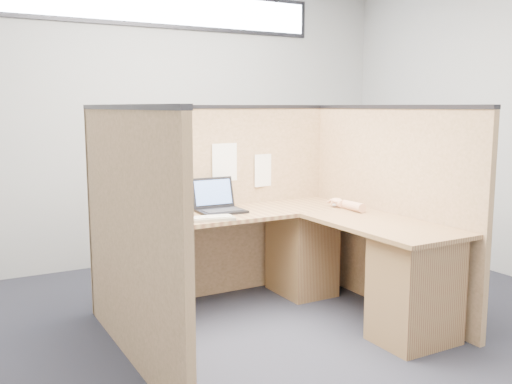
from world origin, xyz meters
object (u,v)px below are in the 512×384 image
keyboard (205,219)px  mouse (336,204)px  laptop (218,203)px  l_desk (284,264)px

keyboard → mouse: mouse is taller
laptop → keyboard: bearing=-128.3°
mouse → l_desk: bearing=-162.5°
keyboard → mouse: bearing=9.8°
l_desk → keyboard: keyboard is taller
laptop → mouse: 0.95m
laptop → mouse: bearing=-16.6°
l_desk → mouse: bearing=17.5°
l_desk → laptop: bearing=122.1°
l_desk → laptop: laptop is taller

